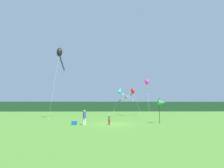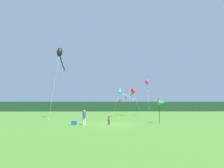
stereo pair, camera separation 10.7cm
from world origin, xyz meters
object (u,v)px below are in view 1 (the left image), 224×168
banner_flag_pole (162,103)px  kite_black (60,54)px  person_child (109,119)px  kite_red (131,92)px  cooler_box (74,123)px  kite_cyan (122,92)px  kite_magenta (147,82)px  person_adult (84,117)px

banner_flag_pole → kite_black: size_ratio=0.25×
person_child → kite_red: bearing=74.3°
cooler_box → kite_cyan: 16.28m
person_child → kite_cyan: size_ratio=0.19×
cooler_box → kite_magenta: size_ratio=0.07×
person_adult → person_child: bearing=0.4°
kite_red → kite_black: 16.61m
person_adult → person_child: person_adult is taller
kite_cyan → kite_magenta: 6.31m
cooler_box → kite_black: 15.16m
banner_flag_pole → kite_magenta: (1.64, 14.92, 4.56)m
kite_black → person_child: bearing=-47.7°
kite_cyan → kite_red: 3.64m
banner_flag_pole → person_adult: bearing=-171.8°
cooler_box → kite_black: bearing=116.3°
banner_flag_pole → cooler_box: bearing=-173.0°
kite_cyan → kite_black: kite_black is taller
kite_cyan → kite_black: (-11.19, -4.74, 6.24)m
cooler_box → banner_flag_pole: size_ratio=0.19×
cooler_box → kite_red: 19.74m
person_child → kite_cyan: kite_cyan is taller
kite_cyan → person_adult: bearing=-110.8°
kite_red → cooler_box: bearing=-117.2°
cooler_box → kite_cyan: (6.53, 14.16, 4.68)m
kite_red → kite_black: size_ratio=0.73×
person_adult → cooler_box: bearing=177.0°
kite_red → kite_magenta: kite_magenta is taller
kite_cyan → kite_black: bearing=-157.0°
kite_cyan → kite_magenta: size_ratio=0.78×
person_adult → banner_flag_pole: size_ratio=0.54×
kite_magenta → person_adult: bearing=-123.9°
person_child → kite_cyan: bearing=79.7°
person_child → kite_black: size_ratio=0.09×
person_child → banner_flag_pole: size_ratio=0.37×
kite_red → kite_magenta: size_ratio=1.13×
person_adult → kite_red: kite_red is taller
person_adult → kite_magenta: bearing=56.1°
person_child → kite_magenta: kite_magenta is taller
person_child → kite_red: kite_red is taller
cooler_box → kite_cyan: size_ratio=0.09×
person_child → cooler_box: bearing=179.4°
person_adult → kite_black: 15.09m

